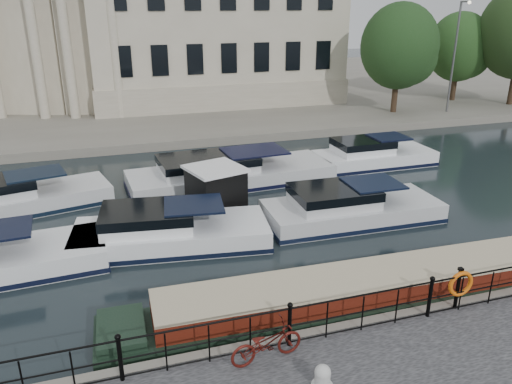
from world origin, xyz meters
TOP-DOWN VIEW (x-y plane):
  - ground_plane at (0.00, 0.00)m, footprint 160.00×160.00m
  - far_bank at (0.00, 39.00)m, footprint 120.00×42.00m
  - railing at (0.00, -2.25)m, footprint 24.14×0.14m
  - civic_building at (-1.00, 34.71)m, footprint 53.55×31.84m
  - lamp_posts at (26.00, 20.70)m, footprint 8.24×1.55m
  - bicycle at (-0.71, -2.59)m, footprint 1.88×0.85m
  - mooring_bollard at (0.18, -3.79)m, footprint 0.49×0.49m
  - life_ring_post at (4.96, -2.21)m, footprint 0.77×0.20m
  - narrowboat at (2.83, -0.71)m, footprint 14.94×2.43m
  - harbour_hut at (0.48, 7.50)m, footprint 3.49×3.16m
  - cabin_cruisers at (-0.61, 8.12)m, footprint 27.69×9.92m
  - trees at (25.13, 22.12)m, footprint 17.20×9.09m

SIDE VIEW (x-z plane):
  - ground_plane at x=0.00m, z-range 0.00..0.00m
  - far_bank at x=0.00m, z-range 0.00..0.55m
  - narrowboat at x=2.83m, z-range -0.41..1.14m
  - cabin_cruisers at x=-0.61m, z-range -0.63..1.36m
  - mooring_bollard at x=0.18m, z-range 0.53..1.08m
  - harbour_hut at x=0.48m, z-range -0.14..2.04m
  - bicycle at x=-0.71m, z-range 0.55..1.50m
  - railing at x=0.00m, z-range 0.59..1.81m
  - life_ring_post at x=4.96m, z-range 0.71..1.96m
  - lamp_posts at x=26.00m, z-range 0.76..8.83m
  - trees at x=25.13m, z-range 0.81..10.29m
  - civic_building at x=-1.00m, z-range -1.39..15.46m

